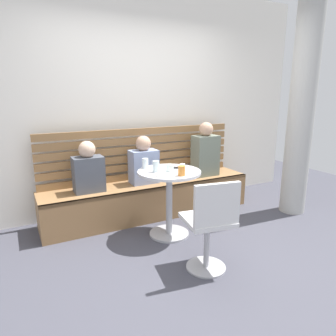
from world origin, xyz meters
TOP-DOWN VIEW (x-y plane):
  - ground at (0.00, 0.00)m, footprint 8.00×8.00m
  - back_wall at (0.00, 1.64)m, footprint 5.20×0.10m
  - concrete_pillar at (1.75, 0.45)m, footprint 0.32×0.32m
  - booth_bench at (0.00, 1.20)m, footprint 2.70×0.52m
  - booth_backrest at (0.00, 1.44)m, footprint 2.65×0.04m
  - cafe_table at (-0.05, 0.58)m, footprint 0.68×0.68m
  - white_chair at (-0.08, -0.23)m, footprint 0.46×0.46m
  - person_adult at (0.82, 1.18)m, footprint 0.34×0.22m
  - person_child_left at (-0.07, 1.23)m, footprint 0.34×0.22m
  - person_child_middle at (-0.77, 1.20)m, footprint 0.34×0.22m
  - cup_glass_tall at (-0.20, 0.60)m, footprint 0.07×0.07m
  - cup_espresso_small at (0.12, 0.60)m, footprint 0.06×0.06m
  - cup_tumbler_orange at (-0.04, 0.35)m, footprint 0.07×0.07m
  - cup_glass_short at (-0.07, 0.54)m, footprint 0.08×0.08m
  - cup_water_clear at (-0.23, 0.80)m, footprint 0.07×0.07m
  - plate_small at (-0.20, 0.46)m, footprint 0.17×0.17m
  - phone_on_table at (0.05, 0.66)m, footprint 0.15×0.11m

SIDE VIEW (x-z plane):
  - ground at x=0.00m, z-range 0.00..0.00m
  - booth_bench at x=0.00m, z-range 0.00..0.44m
  - white_chair at x=-0.08m, z-range 0.04..0.89m
  - cafe_table at x=-0.05m, z-range 0.15..0.89m
  - person_child_middle at x=-0.77m, z-range 0.40..0.99m
  - person_child_left at x=-0.07m, z-range 0.40..1.00m
  - phone_on_table at x=0.05m, z-range 0.74..0.75m
  - plate_small at x=-0.20m, z-range 0.74..0.75m
  - person_adult at x=0.82m, z-range 0.40..1.13m
  - cup_espresso_small at x=0.12m, z-range 0.74..0.79m
  - booth_backrest at x=0.00m, z-range 0.44..1.11m
  - cup_glass_short at x=-0.07m, z-range 0.74..0.82m
  - cup_tumbler_orange at x=-0.04m, z-range 0.74..0.84m
  - cup_water_clear at x=-0.23m, z-range 0.74..0.85m
  - cup_glass_tall at x=-0.20m, z-range 0.74..0.86m
  - concrete_pillar at x=1.75m, z-range 0.00..2.80m
  - back_wall at x=0.00m, z-range 0.00..2.90m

